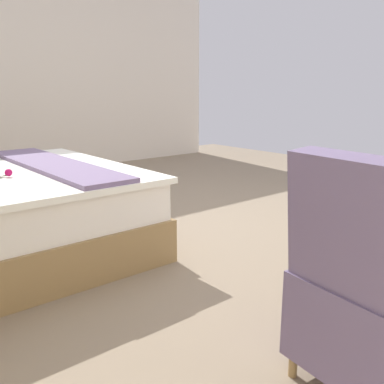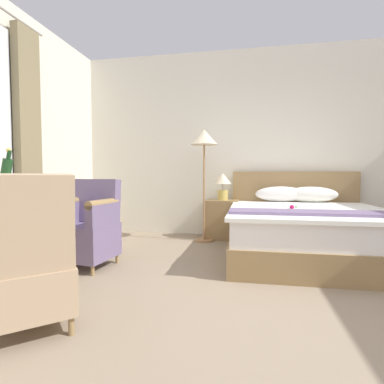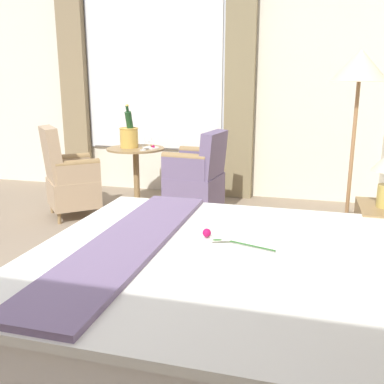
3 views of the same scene
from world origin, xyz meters
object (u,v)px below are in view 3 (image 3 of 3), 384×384
wine_glass_near_edge (149,138)px  floor_lamp_brass (359,83)px  armchair_facing_bed (68,179)px  snack_plate (151,148)px  nightstand (383,248)px  champagne_bucket (129,135)px  bed (247,304)px  wine_glass_near_bucket (143,141)px  side_table_round (136,169)px  armchair_by_window (197,180)px

wine_glass_near_edge → floor_lamp_brass: bearing=57.5°
armchair_facing_bed → snack_plate: bearing=126.8°
nightstand → champagne_bucket: bearing=-120.5°
bed → snack_plate: bearing=-150.3°
nightstand → snack_plate: snack_plate is taller
nightstand → champagne_bucket: size_ratio=1.21×
floor_lamp_brass → wine_glass_near_bucket: (-1.09, -2.08, -0.62)m
champagne_bucket → wine_glass_near_bucket: size_ratio=3.33×
side_table_round → wine_glass_near_bucket: (0.14, 0.15, 0.36)m
armchair_facing_bed → side_table_round: bearing=133.8°
wine_glass_near_edge → armchair_by_window: armchair_by_window is taller
armchair_by_window → snack_plate: bearing=-107.8°
wine_glass_near_edge → snack_plate: 0.15m
floor_lamp_brass → armchair_by_window: size_ratio=1.76×
armchair_by_window → wine_glass_near_bucket: bearing=-92.7°
bed → nightstand: 1.35m
bed → armchair_facing_bed: (-2.03, -2.23, 0.10)m
wine_glass_near_bucket → champagne_bucket: bearing=-124.8°
floor_lamp_brass → wine_glass_near_bucket: 2.43m
wine_glass_near_edge → armchair_facing_bed: armchair_facing_bed is taller
side_table_round → snack_plate: (-0.02, 0.18, 0.26)m
nightstand → champagne_bucket: (-1.51, -2.55, 0.55)m
bed → floor_lamp_brass: size_ratio=1.29×
champagne_bucket → armchair_by_window: bearing=77.6°
bed → floor_lamp_brass: bearing=157.0°
bed → nightstand: (-1.08, 0.81, -0.02)m
bed → wine_glass_near_bucket: bearing=-148.0°
bed → nightstand: bearing=143.3°
wine_glass_near_edge → snack_plate: size_ratio=0.79×
wine_glass_near_bucket → armchair_by_window: size_ratio=0.16×
bed → armchair_by_window: 2.56m
armchair_by_window → armchair_facing_bed: armchair_facing_bed is taller
champagne_bucket → wine_glass_near_bucket: 0.28m
bed → champagne_bucket: size_ratio=4.31×
armchair_by_window → armchair_facing_bed: 1.40m
wine_glass_near_edge → nightstand: bearing=55.7°
snack_plate → armchair_facing_bed: (0.56, -0.75, -0.29)m
nightstand → armchair_facing_bed: size_ratio=0.61×
armchair_facing_bed → bed: bearing=47.8°
floor_lamp_brass → champagne_bucket: (-1.25, -2.31, -0.58)m
champagne_bucket → wine_glass_near_edge: champagne_bucket is taller
bed → armchair_facing_bed: 3.02m
floor_lamp_brass → wine_glass_near_edge: 2.58m
wine_glass_near_edge → side_table_round: bearing=-48.7°
champagne_bucket → armchair_facing_bed: champagne_bucket is taller
snack_plate → armchair_facing_bed: armchair_facing_bed is taller
armchair_facing_bed → wine_glass_near_edge: bearing=133.4°
snack_plate → armchair_facing_bed: size_ratio=0.18×
nightstand → side_table_round: bearing=-121.1°
nightstand → armchair_by_window: armchair_by_window is taller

